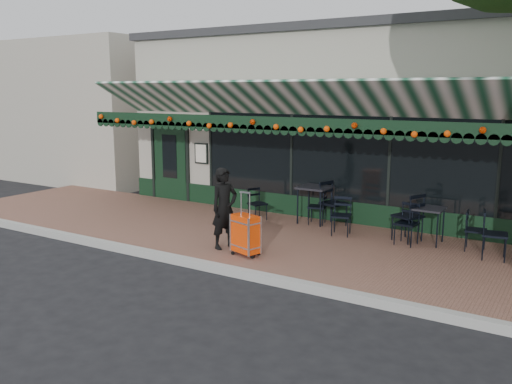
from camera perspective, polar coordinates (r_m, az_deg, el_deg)
The scene contains 17 objects.
ground at distance 9.54m, azimuth -2.31°, elevation -8.62°, with size 80.00×80.00×0.00m, color black.
sidewalk at distance 11.16m, azimuth 3.46°, elevation -5.36°, with size 18.00×4.00×0.15m, color brown.
curb at distance 9.46m, azimuth -2.59°, elevation -8.33°, with size 18.00×0.16×0.15m, color #9E9E99.
restaurant_building at distance 16.13m, azimuth 13.51°, elevation 7.25°, with size 12.00×9.60×4.50m.
neighbor_building_left at distance 23.78m, azimuth -17.91°, elevation 8.35°, with size 12.00×8.00×4.80m, color #9E9B8B.
woman at distance 10.36m, azimuth -3.34°, elevation -1.73°, with size 0.57×0.37×1.56m, color black.
suitcase at distance 9.96m, azimuth -1.12°, elevation -4.49°, with size 0.58×0.43×1.18m.
cafe_table_a at distance 11.21m, azimuth 17.70°, elevation -1.94°, with size 0.59×0.59×0.73m.
cafe_table_b at distance 12.40m, azimuth 6.21°, elevation 0.20°, with size 0.69×0.69×0.85m.
chair_a_left at distance 11.31m, azimuth 15.68°, elevation -2.51°, with size 0.50×0.50×1.00m, color black, non-canonical shape.
chair_a_right at distance 11.07m, azimuth 22.13°, elevation -3.80°, with size 0.39×0.39×0.77m, color black, non-canonical shape.
chair_a_front at distance 11.04m, azimuth 15.58°, elevation -3.27°, with size 0.42×0.42×0.83m, color black, non-canonical shape.
chair_a_extra at distance 10.64m, azimuth 23.84°, elevation -4.15°, with size 0.45×0.45×0.89m, color black, non-canonical shape.
chair_b_left at distance 12.36m, azimuth 6.44°, elevation -1.58°, with size 0.39×0.39×0.78m, color black, non-canonical shape.
chair_b_right at distance 12.21m, azimuth 8.15°, elevation -1.24°, with size 0.51×0.51×1.01m, color black, non-canonical shape.
chair_b_front at distance 11.49m, azimuth 8.96°, elevation -2.52°, with size 0.41×0.41×0.81m, color black, non-canonical shape.
chair_solo at distance 12.68m, azimuth 0.15°, elevation -1.28°, with size 0.38×0.38×0.75m, color black, non-canonical shape.
Camera 1 is at (5.06, -7.46, 3.15)m, focal length 38.00 mm.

